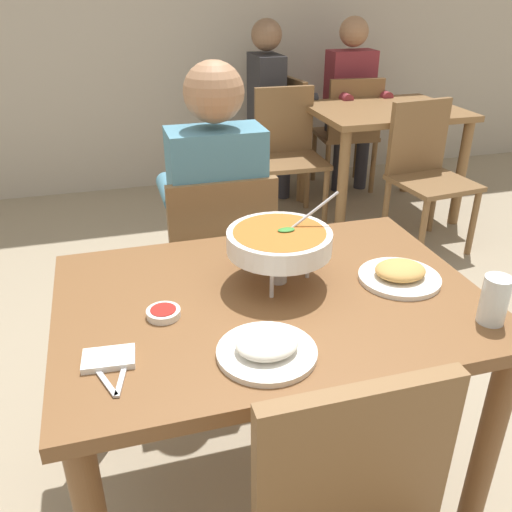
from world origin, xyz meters
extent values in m
plane|color=gray|center=(0.00, 0.00, 0.00)|extent=(16.00, 16.00, 0.00)
cube|color=brown|center=(0.00, 0.00, 0.75)|extent=(1.18, 0.83, 0.04)
cylinder|color=brown|center=(0.53, -0.36, 0.36)|extent=(0.07, 0.07, 0.73)
cylinder|color=brown|center=(-0.53, 0.36, 0.36)|extent=(0.07, 0.07, 0.73)
cylinder|color=brown|center=(0.53, 0.36, 0.36)|extent=(0.07, 0.07, 0.73)
cube|color=brown|center=(0.00, 0.80, 0.43)|extent=(0.44, 0.44, 0.03)
cube|color=brown|center=(0.00, 0.60, 0.68)|extent=(0.42, 0.04, 0.45)
cylinder|color=brown|center=(0.19, 0.99, 0.21)|extent=(0.04, 0.04, 0.42)
cylinder|color=brown|center=(-0.19, 0.99, 0.21)|extent=(0.04, 0.04, 0.42)
cylinder|color=brown|center=(0.19, 0.61, 0.21)|extent=(0.04, 0.04, 0.42)
cylinder|color=brown|center=(-0.19, 0.61, 0.21)|extent=(0.04, 0.04, 0.42)
cylinder|color=#2D2D38|center=(0.10, 0.82, 0.23)|extent=(0.10, 0.10, 0.45)
cylinder|color=#2D2D38|center=(-0.10, 0.82, 0.23)|extent=(0.10, 0.10, 0.45)
cube|color=#2D2D38|center=(0.00, 0.78, 0.51)|extent=(0.32, 0.32, 0.12)
cube|color=teal|center=(0.00, 0.70, 0.82)|extent=(0.36, 0.20, 0.50)
sphere|color=#A57756|center=(0.00, 0.70, 1.20)|extent=(0.22, 0.22, 0.22)
cylinder|color=teal|center=(0.16, 0.90, 0.77)|extent=(0.08, 0.28, 0.08)
cylinder|color=teal|center=(-0.16, 0.90, 0.77)|extent=(0.08, 0.28, 0.08)
cube|color=brown|center=(0.00, -0.57, 0.68)|extent=(0.42, 0.04, 0.45)
cylinder|color=silver|center=(0.14, 0.07, 0.82)|extent=(0.01, 0.01, 0.10)
cylinder|color=silver|center=(0.00, 0.15, 0.82)|extent=(0.01, 0.01, 0.10)
cylinder|color=silver|center=(0.00, -0.01, 0.82)|extent=(0.01, 0.01, 0.10)
torus|color=silver|center=(0.05, 0.07, 0.87)|extent=(0.21, 0.21, 0.01)
cylinder|color=#B2B2B7|center=(0.05, 0.07, 0.78)|extent=(0.05, 0.05, 0.04)
cone|color=orange|center=(0.05, 0.07, 0.82)|extent=(0.02, 0.02, 0.04)
cylinder|color=white|center=(0.05, 0.07, 0.90)|extent=(0.30, 0.30, 0.06)
cylinder|color=#AD6023|center=(0.05, 0.07, 0.92)|extent=(0.26, 0.26, 0.01)
ellipsoid|color=#388433|center=(0.07, 0.07, 0.93)|extent=(0.05, 0.03, 0.01)
cylinder|color=silver|center=(0.14, 0.09, 0.96)|extent=(0.18, 0.01, 0.13)
cylinder|color=white|center=(-0.09, -0.26, 0.77)|extent=(0.24, 0.24, 0.01)
ellipsoid|color=white|center=(-0.09, -0.26, 0.80)|extent=(0.15, 0.13, 0.04)
cylinder|color=white|center=(0.39, -0.02, 0.77)|extent=(0.24, 0.24, 0.01)
ellipsoid|color=tan|center=(0.39, -0.02, 0.80)|extent=(0.15, 0.13, 0.04)
cylinder|color=white|center=(-0.30, -0.02, 0.78)|extent=(0.09, 0.09, 0.02)
cylinder|color=maroon|center=(-0.30, -0.02, 0.78)|extent=(0.07, 0.07, 0.01)
cube|color=white|center=(-0.45, -0.18, 0.77)|extent=(0.13, 0.09, 0.02)
cube|color=silver|center=(-0.47, -0.23, 0.77)|extent=(0.07, 0.16, 0.01)
cube|color=silver|center=(-0.42, -0.23, 0.77)|extent=(0.05, 0.17, 0.01)
cylinder|color=silver|center=(0.51, -0.28, 0.83)|extent=(0.07, 0.07, 0.13)
cylinder|color=#4C331E|center=(0.51, -0.28, 0.81)|extent=(0.06, 0.06, 0.08)
cube|color=brown|center=(1.49, 2.14, 0.75)|extent=(1.00, 0.80, 0.04)
cylinder|color=brown|center=(1.05, 1.80, 0.36)|extent=(0.07, 0.07, 0.73)
cylinder|color=brown|center=(1.93, 1.80, 0.36)|extent=(0.07, 0.07, 0.73)
cylinder|color=brown|center=(1.05, 2.48, 0.36)|extent=(0.07, 0.07, 0.73)
cylinder|color=brown|center=(1.93, 2.48, 0.36)|extent=(0.07, 0.07, 0.73)
cube|color=brown|center=(0.81, 2.67, 0.43)|extent=(0.49, 0.49, 0.03)
cube|color=brown|center=(1.01, 2.69, 0.68)|extent=(0.09, 0.42, 0.45)
cylinder|color=brown|center=(0.59, 2.83, 0.21)|extent=(0.04, 0.04, 0.42)
cylinder|color=brown|center=(0.64, 2.45, 0.21)|extent=(0.04, 0.04, 0.42)
cylinder|color=brown|center=(0.97, 2.88, 0.21)|extent=(0.04, 0.04, 0.42)
cylinder|color=brown|center=(1.02, 2.50, 0.21)|extent=(0.04, 0.04, 0.42)
cube|color=brown|center=(1.48, 2.73, 0.43)|extent=(0.48, 0.48, 0.03)
cube|color=brown|center=(1.46, 2.53, 0.68)|extent=(0.42, 0.08, 0.45)
cylinder|color=brown|center=(1.68, 2.90, 0.21)|extent=(0.04, 0.04, 0.42)
cylinder|color=brown|center=(1.31, 2.93, 0.21)|extent=(0.04, 0.04, 0.42)
cylinder|color=brown|center=(1.65, 2.52, 0.21)|extent=(0.04, 0.04, 0.42)
cylinder|color=brown|center=(1.27, 2.55, 0.21)|extent=(0.04, 0.04, 0.42)
cube|color=brown|center=(0.83, 2.17, 0.43)|extent=(0.45, 0.45, 0.03)
cube|color=brown|center=(0.84, 2.37, 0.68)|extent=(0.42, 0.05, 0.45)
cylinder|color=brown|center=(0.64, 1.98, 0.21)|extent=(0.04, 0.04, 0.42)
cylinder|color=brown|center=(1.02, 1.97, 0.21)|extent=(0.04, 0.04, 0.42)
cylinder|color=brown|center=(0.65, 2.36, 0.21)|extent=(0.04, 0.04, 0.42)
cylinder|color=brown|center=(1.02, 2.35, 0.21)|extent=(0.04, 0.04, 0.42)
cube|color=brown|center=(1.53, 1.51, 0.43)|extent=(0.49, 0.49, 0.03)
cube|color=brown|center=(1.50, 1.71, 0.68)|extent=(0.42, 0.09, 0.45)
cylinder|color=brown|center=(1.36, 1.30, 0.21)|extent=(0.04, 0.04, 0.42)
cylinder|color=brown|center=(1.74, 1.34, 0.21)|extent=(0.04, 0.04, 0.42)
cylinder|color=brown|center=(1.32, 1.68, 0.21)|extent=(0.04, 0.04, 0.42)
cylinder|color=brown|center=(1.69, 1.72, 0.21)|extent=(0.04, 0.04, 0.42)
cylinder|color=#2D2D38|center=(0.93, 2.61, 0.23)|extent=(0.10, 0.10, 0.45)
cylinder|color=#2D2D38|center=(0.93, 2.81, 0.23)|extent=(0.10, 0.10, 0.45)
cube|color=#2D2D38|center=(0.89, 2.71, 0.51)|extent=(0.32, 0.32, 0.12)
cube|color=#2D2D33|center=(0.81, 2.71, 0.82)|extent=(0.20, 0.36, 0.50)
sphere|color=#846047|center=(0.81, 2.71, 1.20)|extent=(0.22, 0.22, 0.22)
cylinder|color=#2D2D33|center=(1.01, 2.55, 0.77)|extent=(0.28, 0.08, 0.08)
cylinder|color=#2D2D33|center=(1.01, 2.87, 0.77)|extent=(0.28, 0.08, 0.08)
cylinder|color=#2D2D38|center=(1.41, 2.65, 0.23)|extent=(0.10, 0.10, 0.45)
cylinder|color=#2D2D38|center=(1.61, 2.65, 0.23)|extent=(0.10, 0.10, 0.45)
cube|color=#2D2D38|center=(1.51, 2.69, 0.51)|extent=(0.32, 0.32, 0.12)
cube|color=maroon|center=(1.51, 2.77, 0.82)|extent=(0.36, 0.20, 0.50)
sphere|color=#A57756|center=(1.51, 2.77, 1.20)|extent=(0.22, 0.22, 0.22)
cylinder|color=maroon|center=(1.35, 2.57, 0.77)|extent=(0.08, 0.28, 0.08)
cylinder|color=maroon|center=(1.67, 2.57, 0.77)|extent=(0.08, 0.28, 0.08)
camera|label=1|loc=(-0.40, -1.25, 1.56)|focal=38.20mm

